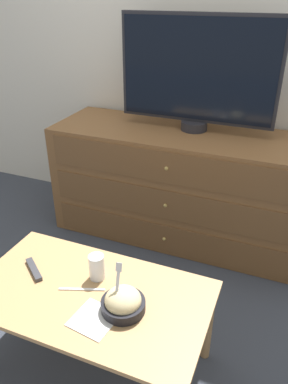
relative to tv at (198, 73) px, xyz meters
The scene contains 10 objects.
ground_plane 1.14m from the tv, 92.58° to the left, with size 12.00×12.00×0.00m, color #383D47.
wall_back 0.33m from the tv, 92.34° to the left, with size 12.00×0.05×2.60m.
dresser 0.74m from the tv, 127.05° to the right, with size 1.69×0.59×0.76m.
tv is the anchor object (origin of this frame).
coffee_table 1.46m from the tv, 93.50° to the right, with size 1.00×0.56×0.45m.
takeout_bowl 1.44m from the tv, 85.99° to the right, with size 0.18×0.18×0.20m.
drink_cup 1.33m from the tv, 94.50° to the right, with size 0.07×0.07×0.12m.
napkin 1.54m from the tv, 89.63° to the right, with size 0.18×0.18×0.00m.
knife 1.43m from the tv, 95.28° to the right, with size 0.19×0.08×0.01m.
remote_control 1.45m from the tv, 106.86° to the right, with size 0.15×0.12×0.02m.
Camera 1 is at (0.58, -2.50, 1.56)m, focal length 35.00 mm.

